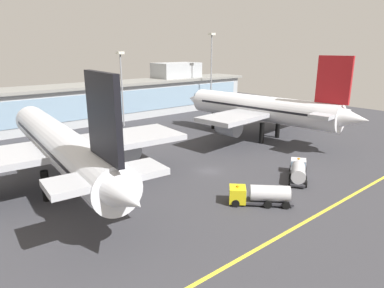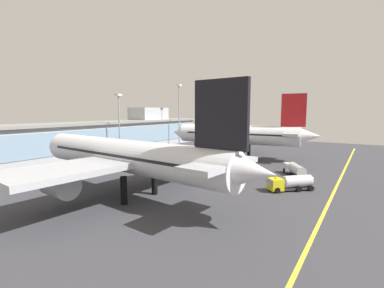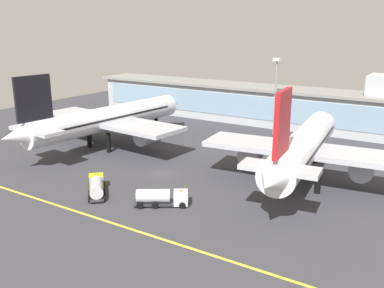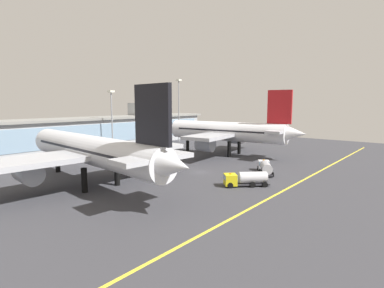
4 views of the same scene
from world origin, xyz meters
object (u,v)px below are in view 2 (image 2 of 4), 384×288
Objects in this scene: fuel_tanker_truck at (294,169)px; airliner_near_right at (237,135)px; baggage_tug_near at (289,183)px; apron_light_mast_centre at (119,115)px; airliner_near_left at (127,157)px; apron_light_mast_west at (179,107)px.

airliner_near_right is at bearing 19.89° from fuel_tanker_truck.
airliner_near_right is 38.43m from baggage_tug_near.
baggage_tug_near is (-13.22, -2.08, 0.00)m from fuel_tanker_truck.
apron_light_mast_centre reaches higher than baggage_tug_near.
fuel_tanker_truck and baggage_tug_near have the same top height.
baggage_tug_near is (-29.54, -23.85, -5.93)m from airliner_near_right.
airliner_near_right is 2.37× the size of apron_light_mast_centre.
baggage_tug_near is at bearing 122.73° from airliner_near_right.
apron_light_mast_west is (64.13, 34.40, 9.92)m from airliner_near_left.
airliner_near_right reaches higher than airliner_near_left.
airliner_near_left is at bearing -130.92° from apron_light_mast_centre.
airliner_near_left is 1.11× the size of airliner_near_right.
airliner_near_left is 39.40m from fuel_tanker_truck.
baggage_tug_near is 60.29m from apron_light_mast_centre.
airliner_near_left reaches higher than fuel_tanker_truck.
airliner_near_right is 27.84m from fuel_tanker_truck.
airliner_near_right is 5.55× the size of fuel_tanker_truck.
apron_light_mast_west is at bearing -82.56° from baggage_tug_near.
fuel_tanker_truck is 0.43× the size of apron_light_mast_centre.
fuel_tanker_truck is 0.34× the size of apron_light_mast_west.
airliner_near_right reaches higher than fuel_tanker_truck.
baggage_tug_near is at bearing -136.13° from airliner_near_left.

